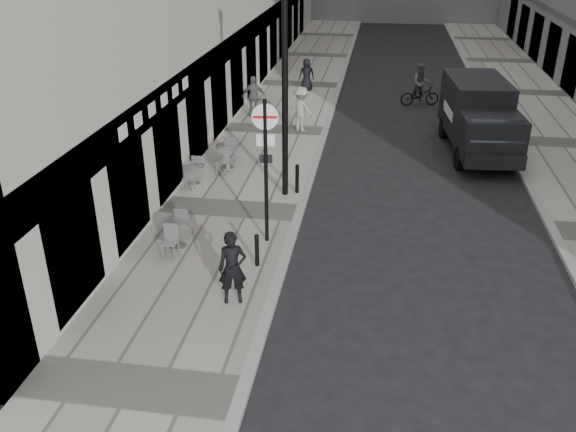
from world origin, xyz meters
name	(u,v)px	position (x,y,z in m)	size (l,w,h in m)	color
sidewalk	(276,130)	(-2.00, 18.00, 0.06)	(4.00, 60.00, 0.12)	#A29C92
far_sidewalk	(560,144)	(9.00, 18.00, 0.06)	(4.00, 60.00, 0.12)	#A29C92
walking_man	(233,268)	(-0.81, 5.65, 0.96)	(0.61, 0.40, 1.68)	black
sign_post	(266,153)	(-0.60, 8.56, 2.54)	(0.65, 0.13, 3.78)	black
lamppost	(285,68)	(-0.60, 11.62, 3.97)	(0.31, 0.31, 6.93)	black
bollard_near	(297,180)	(-0.25, 11.77, 0.55)	(0.12, 0.12, 0.86)	black
bollard_far	(257,251)	(-0.60, 7.25, 0.52)	(0.11, 0.11, 0.79)	black
panel_van	(479,114)	(5.65, 16.82, 1.43)	(2.43, 5.53, 2.53)	black
cyclist	(420,89)	(3.90, 22.90, 0.74)	(1.86, 0.99, 1.91)	black
pedestrian_a	(254,97)	(-3.20, 19.56, 0.99)	(1.02, 0.42, 1.74)	#59595E
pedestrian_b	(301,109)	(-0.95, 17.90, 1.01)	(1.14, 0.66, 1.77)	gray
pedestrian_c	(307,75)	(-1.54, 24.36, 0.90)	(0.76, 0.49, 1.56)	black
cafe_table_near	(177,231)	(-2.80, 7.87, 0.56)	(0.68, 1.54, 0.88)	#A8A8AA
cafe_table_mid	(227,154)	(-2.87, 13.50, 0.60)	(0.73, 1.66, 0.94)	#ABABAD
cafe_table_far	(194,172)	(-3.60, 11.98, 0.52)	(0.62, 1.40, 0.80)	#BCBCBF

